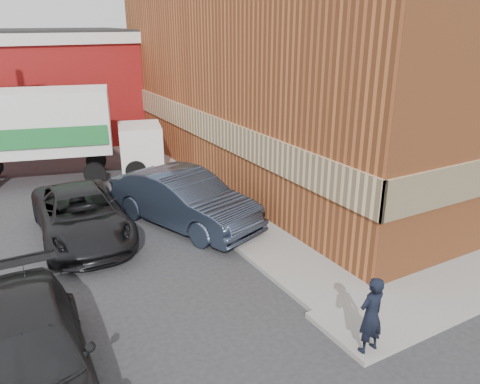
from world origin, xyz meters
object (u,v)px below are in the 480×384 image
box_truck (55,129)px  man (371,315)px  suv_a (81,215)px  sedan (184,199)px  suv_b (26,360)px  brick_building (351,54)px

box_truck → man: bearing=-62.3°
suv_a → box_truck: bearing=88.0°
sedan → suv_a: (-2.96, 0.65, -0.14)m
man → suv_b: man is taller
man → suv_a: man is taller
suv_a → brick_building: bearing=14.0°
man → box_truck: 14.34m
man → sedan: (-0.60, 7.33, -0.05)m
man → sedan: size_ratio=0.30×
brick_building → box_truck: (-11.83, 3.40, -2.63)m
brick_building → sedan: 10.56m
brick_building → box_truck: brick_building is taller
suv_b → box_truck: (2.57, 11.89, 1.30)m
sedan → suv_a: size_ratio=1.02×
brick_building → suv_a: brick_building is taller
suv_b → box_truck: size_ratio=0.69×
suv_a → suv_b: size_ratio=0.99×
box_truck → suv_b: bearing=-87.1°
brick_building → sedan: size_ratio=3.53×
brick_building → sedan: brick_building is taller
suv_a → box_truck: (0.43, 5.96, 1.34)m
suv_a → box_truck: size_ratio=0.68×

